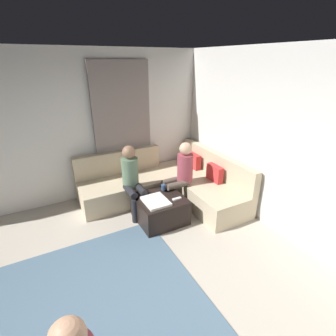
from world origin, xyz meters
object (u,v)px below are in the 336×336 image
(game_remote, at_px, (177,199))
(person_on_couch_side, at_px, (132,178))
(person_on_couch_back, at_px, (180,173))
(ottoman, at_px, (160,209))
(coffee_mug, at_px, (163,187))
(sectional_couch, at_px, (168,184))

(game_remote, xyz_separation_m, person_on_couch_side, (-0.62, -0.51, 0.23))
(person_on_couch_back, bearing_deg, game_remote, 143.82)
(game_remote, bearing_deg, person_on_couch_side, -140.35)
(ottoman, distance_m, coffee_mug, 0.38)
(sectional_couch, height_order, coffee_mug, sectional_couch)
(person_on_couch_side, bearing_deg, person_on_couch_back, 166.59)
(game_remote, bearing_deg, person_on_couch_back, 143.82)
(coffee_mug, relative_size, person_on_couch_back, 0.08)
(sectional_couch, bearing_deg, ottoman, -38.93)
(person_on_couch_back, bearing_deg, sectional_couch, 9.09)
(person_on_couch_back, height_order, person_on_couch_side, same)
(game_remote, bearing_deg, coffee_mug, -174.29)
(coffee_mug, height_order, person_on_couch_back, person_on_couch_back)
(coffee_mug, height_order, person_on_couch_side, person_on_couch_side)
(ottoman, bearing_deg, sectional_couch, 141.07)
(sectional_couch, distance_m, game_remote, 0.82)
(ottoman, xyz_separation_m, game_remote, (0.18, 0.22, 0.22))
(ottoman, relative_size, coffee_mug, 8.00)
(sectional_couch, bearing_deg, game_remote, -18.36)
(sectional_couch, xyz_separation_m, coffee_mug, (0.37, -0.29, 0.19))
(coffee_mug, bearing_deg, ottoman, -39.29)
(sectional_couch, xyz_separation_m, ottoman, (0.59, -0.47, -0.07))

